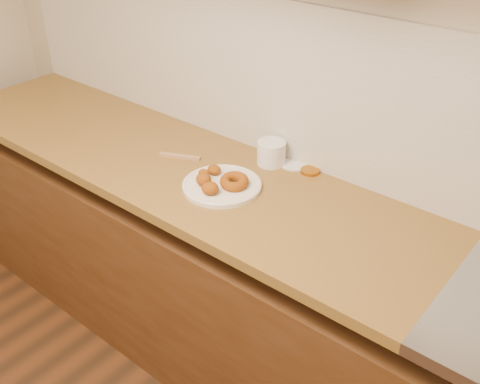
{
  "coord_description": "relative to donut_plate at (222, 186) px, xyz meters",
  "views": [
    {
      "loc": [
        0.81,
        0.37,
        1.95
      ],
      "look_at": [
        -0.22,
        1.64,
        0.93
      ],
      "focal_mm": 42.0,
      "sensor_mm": 36.0,
      "label": 1
    }
  ],
  "objects": [
    {
      "name": "donut_plate",
      "position": [
        0.0,
        0.0,
        0.0
      ],
      "size": [
        0.28,
        0.28,
        0.02
      ],
      "primitive_type": "cylinder",
      "color": "silver",
      "rests_on": "butcher_block"
    },
    {
      "name": "ring_donut",
      "position": [
        0.04,
        0.02,
        0.03
      ],
      "size": [
        0.15,
        0.15,
        0.05
      ],
      "primitive_type": "torus",
      "rotation": [
        0.1,
        0.0,
        0.63
      ],
      "color": "#974812",
      "rests_on": "donut_plate"
    },
    {
      "name": "wall_back",
      "position": [
        0.32,
        0.34,
        0.44
      ],
      "size": [
        4.0,
        0.02,
        2.7
      ],
      "primitive_type": "cube",
      "color": "#C3B593",
      "rests_on": "ground"
    },
    {
      "name": "tub_lid",
      "position": [
        0.1,
        0.31,
        -0.0
      ],
      "size": [
        0.14,
        0.14,
        0.01
      ],
      "primitive_type": "cylinder",
      "rotation": [
        0.0,
        0.0,
        -0.16
      ],
      "color": "silver",
      "rests_on": "butcher_block"
    },
    {
      "name": "wooden_utensil",
      "position": [
        -0.27,
        0.06,
        -0.0
      ],
      "size": [
        0.16,
        0.09,
        0.01
      ],
      "primitive_type": "cube",
      "rotation": [
        0.0,
        0.0,
        0.43
      ],
      "color": "#A4774E",
      "rests_on": "butcher_block"
    },
    {
      "name": "fried_dough_chunks",
      "position": [
        -0.03,
        -0.04,
        0.03
      ],
      "size": [
        0.15,
        0.18,
        0.05
      ],
      "color": "#974812",
      "rests_on": "donut_plate"
    },
    {
      "name": "butcher_block",
      "position": [
        -0.33,
        0.03,
        -0.03
      ],
      "size": [
        2.3,
        0.62,
        0.04
      ],
      "primitive_type": "cube",
      "color": "brown",
      "rests_on": "base_cabinet"
    },
    {
      "name": "plastic_tub",
      "position": [
        0.03,
        0.26,
        0.04
      ],
      "size": [
        0.13,
        0.13,
        0.09
      ],
      "primitive_type": "cylinder",
      "rotation": [
        0.0,
        0.0,
        0.22
      ],
      "color": "silver",
      "rests_on": "butcher_block"
    },
    {
      "name": "base_cabinet",
      "position": [
        0.32,
        0.03,
        -0.52
      ],
      "size": [
        3.6,
        0.6,
        0.77
      ],
      "primitive_type": "cube",
      "color": "#512F1A",
      "rests_on": "floor"
    },
    {
      "name": "brass_jar_lid",
      "position": [
        0.18,
        0.29,
        -0.0
      ],
      "size": [
        0.08,
        0.08,
        0.01
      ],
      "primitive_type": "cylinder",
      "rotation": [
        0.0,
        0.0,
        0.14
      ],
      "color": "#B5701C",
      "rests_on": "butcher_block"
    },
    {
      "name": "backsplash",
      "position": [
        0.32,
        0.33,
        0.29
      ],
      "size": [
        3.6,
        0.02,
        0.6
      ],
      "primitive_type": "cube",
      "color": "beige",
      "rests_on": "wall_back"
    }
  ]
}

